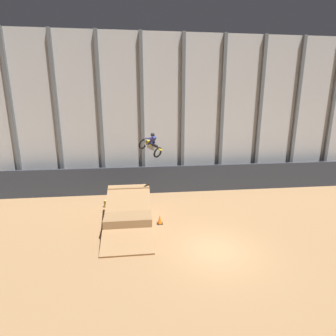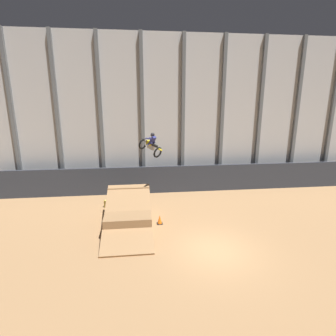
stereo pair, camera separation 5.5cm
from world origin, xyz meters
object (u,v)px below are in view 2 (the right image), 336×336
at_px(rider_bike_solo, 151,145).
at_px(traffic_cone_near_ramp, 160,220).
at_px(dirt_ramp, 129,213).
at_px(hay_bale_trackside, 111,203).

relative_size(rider_bike_solo, traffic_cone_near_ramp, 2.94).
bearing_deg(rider_bike_solo, dirt_ramp, -178.62).
distance_m(traffic_cone_near_ramp, hay_bale_trackside, 4.57).
bearing_deg(hay_bale_trackside, dirt_ramp, -64.70).
relative_size(traffic_cone_near_ramp, hay_bale_trackside, 0.55).
xyz_separation_m(rider_bike_solo, traffic_cone_near_ramp, (0.39, -1.84, -4.45)).
bearing_deg(rider_bike_solo, hay_bale_trackside, 111.80).
relative_size(dirt_ramp, traffic_cone_near_ramp, 9.70).
bearing_deg(hay_bale_trackside, traffic_cone_near_ramp, -43.99).
xyz_separation_m(dirt_ramp, rider_bike_solo, (1.54, 1.53, 4.04)).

